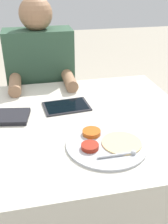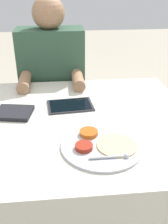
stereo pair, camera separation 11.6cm
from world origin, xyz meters
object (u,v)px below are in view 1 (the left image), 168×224
Objects in this scene: thali_tray at (106,143)px; tablet_device at (66,106)px; person_diner at (43,101)px; red_notebook at (10,117)px.

tablet_device is at bearing 106.31° from thali_tray.
thali_tray is 0.88m from person_diner.
person_diner is (-0.10, 0.47, -0.19)m from tablet_device.
thali_tray is 1.35× the size of tablet_device.
tablet_device is at bearing 12.57° from red_notebook.
red_notebook reaches higher than tablet_device.
thali_tray is 0.26× the size of person_diner.
red_notebook is 0.59m from person_diner.
red_notebook is 0.80× the size of tablet_device.
thali_tray is 0.48m from red_notebook.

